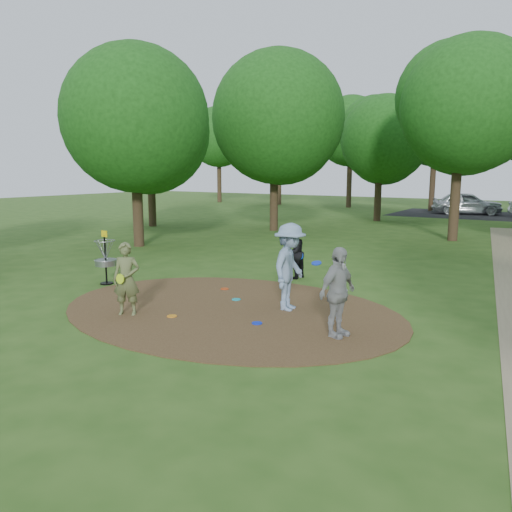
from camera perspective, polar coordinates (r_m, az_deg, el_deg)
The scene contains 14 objects.
ground at distance 11.74m, azimuth -3.16°, elevation -6.14°, with size 100.00×100.00×0.00m, color #2D5119.
dirt_clearing at distance 11.74m, azimuth -3.16°, elevation -6.09°, with size 8.40×8.40×0.02m, color #47301C.
parking_lot at distance 39.57m, azimuth 25.74°, elevation 4.16°, with size 14.00×8.00×0.01m, color black.
player_observer_with_disc at distance 11.47m, azimuth -14.58°, elevation -2.57°, with size 0.72×0.64×1.65m.
player_throwing_with_disc at distance 11.50m, azimuth 3.88°, elevation -1.28°, with size 1.27×1.41×2.03m.
player_walking_with_disc at distance 14.95m, azimuth 4.36°, elevation 0.40°, with size 0.66×0.82×1.58m.
player_waiting_with_disc at distance 9.77m, azimuth 9.30°, elevation -4.14°, with size 0.65×1.11×1.78m.
disc_ground_cyan at distance 12.52m, azimuth -2.27°, elevation -4.98°, with size 0.22×0.22×0.02m, color #18ACC3.
disc_ground_blue at distance 10.63m, azimuth 0.11°, elevation -7.68°, with size 0.22×0.22×0.02m, color #0D26EA.
disc_ground_red at distance 13.64m, azimuth -3.60°, elevation -3.76°, with size 0.22×0.22×0.02m, color #C53B13.
car_left at distance 40.03m, azimuth 22.94°, elevation 5.59°, with size 1.95×4.85×1.65m, color #B6BBBF.
disc_ground_orange at distance 11.28m, azimuth -9.58°, elevation -6.79°, with size 0.22×0.22×0.02m, color orange.
disc_golf_basket at distance 14.77m, azimuth -16.84°, elevation 0.23°, with size 0.63×0.63×1.54m.
tree_ring at distance 18.87m, azimuth 14.71°, elevation 15.78°, with size 37.37×45.72×9.09m.
Camera 1 is at (6.59, -9.17, 3.22)m, focal length 35.00 mm.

